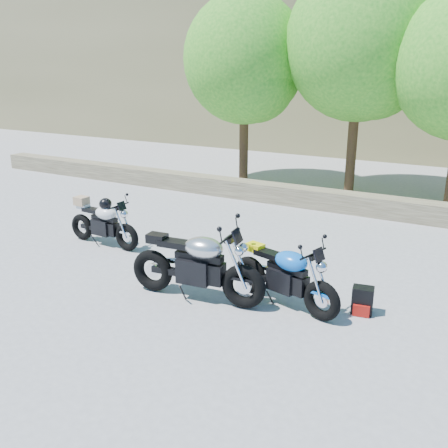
{
  "coord_description": "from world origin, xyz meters",
  "views": [
    {
      "loc": [
        4.5,
        -6.82,
        3.59
      ],
      "look_at": [
        0.2,
        1.0,
        0.75
      ],
      "focal_mm": 40.0,
      "sensor_mm": 36.0,
      "label": 1
    }
  ],
  "objects_px": {
    "white_bike": "(103,222)",
    "backpack": "(362,301)",
    "blue_bike": "(285,276)",
    "silver_bike": "(197,266)"
  },
  "relations": [
    {
      "from": "white_bike",
      "to": "backpack",
      "type": "xyz_separation_m",
      "value": [
        5.5,
        -0.44,
        -0.3
      ]
    },
    {
      "from": "silver_bike",
      "to": "backpack",
      "type": "height_order",
      "value": "silver_bike"
    },
    {
      "from": "white_bike",
      "to": "backpack",
      "type": "distance_m",
      "value": 5.52
    },
    {
      "from": "backpack",
      "to": "silver_bike",
      "type": "bearing_deg",
      "value": -171.54
    },
    {
      "from": "silver_bike",
      "to": "white_bike",
      "type": "height_order",
      "value": "silver_bike"
    },
    {
      "from": "silver_bike",
      "to": "backpack",
      "type": "bearing_deg",
      "value": 11.94
    },
    {
      "from": "white_bike",
      "to": "backpack",
      "type": "height_order",
      "value": "white_bike"
    },
    {
      "from": "blue_bike",
      "to": "silver_bike",
      "type": "bearing_deg",
      "value": -145.35
    },
    {
      "from": "silver_bike",
      "to": "white_bike",
      "type": "relative_size",
      "value": 1.25
    },
    {
      "from": "silver_bike",
      "to": "backpack",
      "type": "relative_size",
      "value": 5.49
    }
  ]
}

